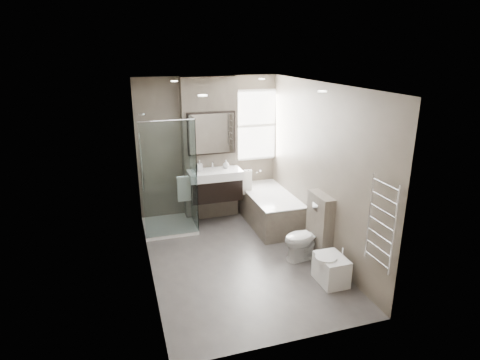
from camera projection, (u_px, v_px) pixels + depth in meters
name	position (u px, v px, depth m)	size (l,w,h in m)	color
room	(238.00, 178.00, 5.70)	(2.70, 3.90, 2.70)	#4B4745
vanity_pier	(210.00, 149.00, 7.31)	(1.00, 0.25, 2.60)	#635A4E
vanity	(215.00, 184.00, 7.17)	(0.95, 0.47, 0.66)	black
mirror_cabinet	(212.00, 133.00, 7.06)	(0.86, 0.08, 0.76)	black
towel_left	(184.00, 189.00, 7.00)	(0.24, 0.06, 0.44)	white
towel_right	(245.00, 183.00, 7.32)	(0.24, 0.06, 0.44)	white
shower_enclosure	(175.00, 203.00, 6.97)	(0.90, 0.90, 2.00)	white
bathtub	(269.00, 207.00, 7.27)	(0.75, 1.60, 0.57)	#635A4E
window	(255.00, 125.00, 7.54)	(0.98, 0.06, 1.33)	white
toilet	(305.00, 238.00, 6.04)	(0.38, 0.67, 0.68)	white
cistern_box	(320.00, 226.00, 6.07)	(0.19, 0.55, 1.00)	#635A4E
bidet	(331.00, 269.00, 5.45)	(0.41, 0.48, 0.50)	white
towel_radiator	(381.00, 223.00, 4.66)	(0.03, 0.49, 1.10)	silver
soap_bottle_a	(200.00, 166.00, 7.03)	(0.09, 0.09, 0.19)	white
soap_bottle_b	(226.00, 164.00, 7.21)	(0.12, 0.12, 0.15)	white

